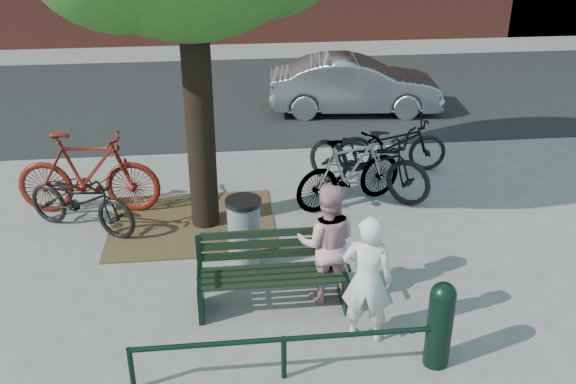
{
  "coord_description": "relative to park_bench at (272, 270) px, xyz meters",
  "views": [
    {
      "loc": [
        -0.52,
        -6.24,
        4.52
      ],
      "look_at": [
        0.29,
        1.0,
        1.03
      ],
      "focal_mm": 40.0,
      "sensor_mm": 36.0,
      "label": 1
    }
  ],
  "objects": [
    {
      "name": "ground",
      "position": [
        0.0,
        -0.08,
        -0.48
      ],
      "size": [
        90.0,
        90.0,
        0.0
      ],
      "primitive_type": "plane",
      "color": "gray",
      "rests_on": "ground"
    },
    {
      "name": "dirt_pit",
      "position": [
        -1.0,
        2.12,
        -0.47
      ],
      "size": [
        2.4,
        2.0,
        0.02
      ],
      "primitive_type": "cube",
      "color": "brown",
      "rests_on": "ground"
    },
    {
      "name": "road",
      "position": [
        0.0,
        8.42,
        -0.47
      ],
      "size": [
        40.0,
        7.0,
        0.01
      ],
      "primitive_type": "cube",
      "color": "black",
      "rests_on": "ground"
    },
    {
      "name": "park_bench",
      "position": [
        0.0,
        0.0,
        0.0
      ],
      "size": [
        1.74,
        0.54,
        0.97
      ],
      "color": "black",
      "rests_on": "ground"
    },
    {
      "name": "guard_railing",
      "position": [
        0.0,
        -1.28,
        -0.08
      ],
      "size": [
        3.06,
        0.06,
        0.51
      ],
      "color": "black",
      "rests_on": "ground"
    },
    {
      "name": "person_left",
      "position": [
        0.95,
        -0.73,
        0.27
      ],
      "size": [
        0.63,
        0.52,
        1.5
      ],
      "primitive_type": "imported",
      "rotation": [
        0.0,
        0.0,
        2.81
      ],
      "color": "silver",
      "rests_on": "ground"
    },
    {
      "name": "person_right",
      "position": [
        0.65,
        0.07,
        0.27
      ],
      "size": [
        0.81,
        0.68,
        1.5
      ],
      "primitive_type": "imported",
      "rotation": [
        0.0,
        0.0,
        2.97
      ],
      "color": "#CF8E9C",
      "rests_on": "ground"
    },
    {
      "name": "bollard",
      "position": [
        1.6,
        -1.23,
        0.05
      ],
      "size": [
        0.26,
        0.26,
        0.99
      ],
      "color": "black",
      "rests_on": "ground"
    },
    {
      "name": "litter_bin",
      "position": [
        -0.28,
        0.93,
        0.0
      ],
      "size": [
        0.46,
        0.46,
        0.95
      ],
      "color": "gray",
      "rests_on": "ground"
    },
    {
      "name": "bicycle_a",
      "position": [
        -2.54,
        2.12,
        -0.0
      ],
      "size": [
        1.89,
        1.43,
        0.95
      ],
      "primitive_type": "imported",
      "rotation": [
        0.0,
        0.0,
        1.06
      ],
      "color": "black",
      "rests_on": "ground"
    },
    {
      "name": "bicycle_b",
      "position": [
        -2.52,
        2.68,
        0.16
      ],
      "size": [
        2.19,
        0.83,
        1.29
      ],
      "primitive_type": "imported",
      "rotation": [
        0.0,
        0.0,
        1.46
      ],
      "color": "#5D150D",
      "rests_on": "ground"
    },
    {
      "name": "bicycle_c",
      "position": [
        2.4,
        3.72,
        0.02
      ],
      "size": [
        1.94,
        0.77,
        1.0
      ],
      "primitive_type": "imported",
      "rotation": [
        0.0,
        0.0,
        1.51
      ],
      "color": "black",
      "rests_on": "ground"
    },
    {
      "name": "bicycle_d",
      "position": [
        1.41,
        2.51,
        0.08
      ],
      "size": [
        1.93,
        1.18,
        1.12
      ],
      "primitive_type": "imported",
      "rotation": [
        0.0,
        0.0,
        1.95
      ],
      "color": "gray",
      "rests_on": "ground"
    },
    {
      "name": "bicycle_e",
      "position": [
        1.79,
        2.9,
        0.1
      ],
      "size": [
        2.15,
        2.05,
        1.16
      ],
      "primitive_type": "imported",
      "rotation": [
        0.0,
        0.0,
        0.83
      ],
      "color": "black",
      "rests_on": "ground"
    },
    {
      "name": "parked_car",
      "position": [
        2.41,
        6.96,
        0.13
      ],
      "size": [
        3.78,
        1.6,
        1.22
      ],
      "primitive_type": "imported",
      "rotation": [
        0.0,
        0.0,
        1.48
      ],
      "color": "gray",
      "rests_on": "ground"
    }
  ]
}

